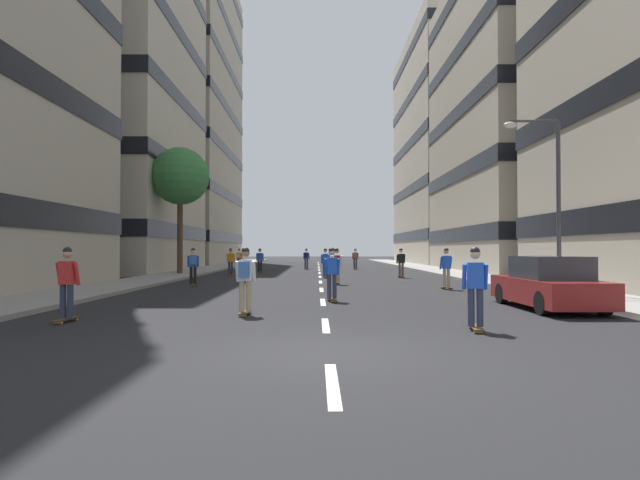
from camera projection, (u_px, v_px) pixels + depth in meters
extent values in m
plane|color=black|center=(320.00, 273.00, 35.76)|extent=(163.63, 163.63, 0.00)
cube|color=gray|center=(200.00, 270.00, 39.11)|extent=(3.00, 75.00, 0.14)
cube|color=gray|center=(438.00, 270.00, 39.23)|extent=(3.00, 75.00, 0.14)
cube|color=silver|center=(332.00, 384.00, 6.49)|extent=(0.16, 2.20, 0.01)
cube|color=silver|center=(326.00, 325.00, 11.49)|extent=(0.16, 2.20, 0.01)
cube|color=silver|center=(323.00, 302.00, 16.49)|extent=(0.16, 2.20, 0.01)
cube|color=silver|center=(321.00, 290.00, 21.49)|extent=(0.16, 2.20, 0.01)
cube|color=silver|center=(321.00, 282.00, 26.49)|extent=(0.16, 2.20, 0.01)
cube|color=silver|center=(320.00, 277.00, 31.49)|extent=(0.16, 2.20, 0.01)
cube|color=silver|center=(319.00, 273.00, 36.49)|extent=(0.16, 2.20, 0.01)
cube|color=silver|center=(319.00, 270.00, 41.48)|extent=(0.16, 2.20, 0.01)
cube|color=silver|center=(319.00, 268.00, 46.48)|extent=(0.16, 2.20, 0.01)
cube|color=silver|center=(319.00, 266.00, 51.48)|extent=(0.16, 2.20, 0.01)
cube|color=silver|center=(318.00, 264.00, 56.48)|extent=(0.16, 2.20, 0.01)
cube|color=silver|center=(318.00, 263.00, 61.48)|extent=(0.16, 2.20, 0.01)
cube|color=silver|center=(318.00, 262.00, 66.48)|extent=(0.16, 2.20, 0.01)
cube|color=#BCB29E|center=(75.00, 76.00, 39.58)|extent=(16.82, 16.36, 30.52)
cube|color=black|center=(74.00, 232.00, 39.36)|extent=(16.94, 16.48, 1.10)
cube|color=black|center=(74.00, 167.00, 39.45)|extent=(16.94, 16.48, 1.10)
cube|color=black|center=(75.00, 102.00, 39.54)|extent=(16.94, 16.48, 1.10)
cube|color=black|center=(75.00, 37.00, 39.63)|extent=(16.94, 16.48, 1.10)
cube|color=#B2A893|center=(158.00, 115.00, 60.36)|extent=(16.82, 21.57, 35.42)
cube|color=black|center=(157.00, 238.00, 60.11)|extent=(16.94, 21.69, 1.10)
cube|color=black|center=(158.00, 195.00, 60.19)|extent=(16.94, 21.69, 1.10)
cube|color=black|center=(158.00, 153.00, 60.28)|extent=(16.94, 21.69, 1.10)
cube|color=black|center=(158.00, 111.00, 60.37)|extent=(16.94, 21.69, 1.10)
cube|color=black|center=(158.00, 68.00, 60.46)|extent=(16.94, 21.69, 1.10)
cube|color=black|center=(159.00, 26.00, 60.55)|extent=(16.94, 21.69, 1.10)
cube|color=#B2A893|center=(562.00, 121.00, 39.77)|extent=(16.82, 18.62, 23.56)
cube|color=black|center=(563.00, 235.00, 39.61)|extent=(16.94, 18.74, 1.10)
cube|color=black|center=(563.00, 175.00, 39.69)|extent=(16.94, 18.74, 1.10)
cube|color=black|center=(562.00, 115.00, 39.77)|extent=(16.94, 18.74, 1.10)
cube|color=black|center=(562.00, 55.00, 39.86)|extent=(16.94, 18.74, 1.10)
cube|color=#BCB29E|center=(478.00, 151.00, 60.54)|extent=(16.82, 22.10, 26.97)
cube|color=black|center=(479.00, 236.00, 60.36)|extent=(16.94, 22.22, 1.10)
cube|color=black|center=(478.00, 191.00, 60.45)|extent=(16.94, 22.22, 1.10)
cube|color=black|center=(478.00, 146.00, 60.55)|extent=(16.94, 22.22, 1.10)
cube|color=black|center=(478.00, 101.00, 60.64)|extent=(16.94, 22.22, 1.10)
cube|color=black|center=(478.00, 56.00, 60.74)|extent=(16.94, 22.22, 1.10)
cube|color=maroon|center=(548.00, 291.00, 14.64)|extent=(1.80, 4.40, 0.70)
cube|color=#2D3338|center=(550.00, 267.00, 14.50)|extent=(1.60, 2.10, 0.64)
cylinder|color=black|center=(502.00, 293.00, 16.08)|extent=(0.22, 0.64, 0.64)
cylinder|color=black|center=(552.00, 293.00, 16.09)|extent=(0.22, 0.64, 0.64)
cylinder|color=black|center=(543.00, 303.00, 13.18)|extent=(0.22, 0.64, 0.64)
cylinder|color=black|center=(604.00, 303.00, 13.19)|extent=(0.22, 0.64, 0.64)
cylinder|color=#4C3823|center=(180.00, 235.00, 33.26)|extent=(0.36, 0.36, 5.06)
sphere|color=#387A3D|center=(180.00, 176.00, 33.33)|extent=(3.77, 3.77, 3.77)
cylinder|color=#3F3F44|center=(559.00, 205.00, 19.01)|extent=(0.16, 0.16, 6.50)
cylinder|color=#3F3F44|center=(534.00, 121.00, 19.06)|extent=(1.80, 0.10, 0.10)
ellipsoid|color=silver|center=(510.00, 125.00, 19.06)|extent=(0.50, 0.30, 0.24)
cube|color=brown|center=(476.00, 327.00, 10.70)|extent=(0.32, 0.92, 0.02)
cylinder|color=#D8BF4C|center=(473.00, 327.00, 11.02)|extent=(0.19, 0.09, 0.07)
cylinder|color=#D8BF4C|center=(478.00, 332.00, 10.38)|extent=(0.19, 0.09, 0.07)
cylinder|color=#2D334C|center=(471.00, 307.00, 10.72)|extent=(0.16, 0.16, 0.80)
cylinder|color=#2D334C|center=(480.00, 308.00, 10.70)|extent=(0.16, 0.16, 0.80)
cube|color=blue|center=(475.00, 276.00, 10.72)|extent=(0.34, 0.24, 0.55)
cylinder|color=blue|center=(464.00, 277.00, 10.80)|extent=(0.12, 0.24, 0.55)
cylinder|color=blue|center=(486.00, 277.00, 10.74)|extent=(0.12, 0.24, 0.55)
sphere|color=beige|center=(475.00, 254.00, 10.75)|extent=(0.22, 0.22, 0.22)
sphere|color=black|center=(475.00, 252.00, 10.75)|extent=(0.21, 0.21, 0.21)
cube|color=brown|center=(193.00, 284.00, 23.83)|extent=(0.40, 0.92, 0.02)
cylinder|color=#D8BF4C|center=(193.00, 285.00, 24.14)|extent=(0.19, 0.11, 0.07)
cylinder|color=#D8BF4C|center=(193.00, 286.00, 23.51)|extent=(0.19, 0.11, 0.07)
cylinder|color=black|center=(191.00, 275.00, 23.81)|extent=(0.17, 0.17, 0.80)
cylinder|color=black|center=(195.00, 275.00, 23.85)|extent=(0.17, 0.17, 0.80)
cube|color=blue|center=(193.00, 261.00, 23.85)|extent=(0.36, 0.27, 0.55)
cylinder|color=blue|center=(188.00, 261.00, 23.84)|extent=(0.14, 0.24, 0.55)
cylinder|color=blue|center=(198.00, 261.00, 23.95)|extent=(0.14, 0.24, 0.55)
sphere|color=beige|center=(193.00, 251.00, 23.87)|extent=(0.22, 0.22, 0.22)
sphere|color=black|center=(193.00, 250.00, 23.87)|extent=(0.21, 0.21, 0.21)
cube|color=#3F72BF|center=(193.00, 260.00, 23.67)|extent=(0.29, 0.21, 0.40)
cube|color=brown|center=(260.00, 272.00, 36.50)|extent=(0.23, 0.91, 0.02)
cylinder|color=#D8BF4C|center=(260.00, 272.00, 36.82)|extent=(0.18, 0.08, 0.07)
cylinder|color=#D8BF4C|center=(259.00, 273.00, 36.18)|extent=(0.18, 0.08, 0.07)
cylinder|color=black|center=(259.00, 266.00, 36.51)|extent=(0.14, 0.14, 0.80)
cylinder|color=black|center=(261.00, 266.00, 36.50)|extent=(0.14, 0.14, 0.80)
cube|color=blue|center=(260.00, 257.00, 36.52)|extent=(0.33, 0.21, 0.55)
cylinder|color=blue|center=(257.00, 257.00, 36.57)|extent=(0.10, 0.23, 0.55)
cylinder|color=blue|center=(263.00, 257.00, 36.56)|extent=(0.10, 0.23, 0.55)
sphere|color=tan|center=(260.00, 250.00, 36.54)|extent=(0.22, 0.22, 0.22)
sphere|color=black|center=(260.00, 250.00, 36.54)|extent=(0.21, 0.21, 0.21)
cube|color=brown|center=(337.00, 283.00, 24.68)|extent=(0.28, 0.91, 0.02)
cylinder|color=#D8BF4C|center=(336.00, 283.00, 25.00)|extent=(0.19, 0.09, 0.07)
cylinder|color=#D8BF4C|center=(338.00, 284.00, 24.36)|extent=(0.19, 0.09, 0.07)
cylinder|color=tan|center=(335.00, 274.00, 24.68)|extent=(0.15, 0.15, 0.80)
cylinder|color=tan|center=(339.00, 274.00, 24.69)|extent=(0.15, 0.15, 0.80)
cube|color=white|center=(337.00, 260.00, 24.70)|extent=(0.34, 0.23, 0.55)
cylinder|color=white|center=(332.00, 261.00, 24.73)|extent=(0.11, 0.24, 0.55)
cylinder|color=white|center=(341.00, 261.00, 24.77)|extent=(0.11, 0.24, 0.55)
sphere|color=#997051|center=(337.00, 251.00, 24.73)|extent=(0.22, 0.22, 0.22)
sphere|color=black|center=(337.00, 250.00, 24.73)|extent=(0.21, 0.21, 0.21)
cube|color=#A52626|center=(337.00, 260.00, 24.52)|extent=(0.27, 0.18, 0.40)
cube|color=brown|center=(66.00, 319.00, 11.97)|extent=(0.26, 0.91, 0.02)
cylinder|color=#D8BF4C|center=(74.00, 319.00, 12.29)|extent=(0.18, 0.08, 0.07)
cylinder|color=#D8BF4C|center=(58.00, 323.00, 11.65)|extent=(0.18, 0.08, 0.07)
cylinder|color=#2D334C|center=(63.00, 301.00, 11.99)|extent=(0.15, 0.15, 0.80)
cylinder|color=#2D334C|center=(70.00, 301.00, 11.98)|extent=(0.15, 0.15, 0.80)
cube|color=red|center=(67.00, 273.00, 11.99)|extent=(0.33, 0.22, 0.55)
cylinder|color=red|center=(59.00, 274.00, 12.06)|extent=(0.11, 0.24, 0.55)
cylinder|color=red|center=(77.00, 274.00, 12.03)|extent=(0.11, 0.24, 0.55)
sphere|color=tan|center=(67.00, 253.00, 12.02)|extent=(0.22, 0.22, 0.22)
sphere|color=black|center=(67.00, 251.00, 12.02)|extent=(0.21, 0.21, 0.21)
cube|color=brown|center=(355.00, 269.00, 42.73)|extent=(0.38, 0.92, 0.02)
cylinder|color=#D8BF4C|center=(356.00, 269.00, 43.04)|extent=(0.19, 0.11, 0.07)
cylinder|color=#D8BF4C|center=(355.00, 269.00, 42.41)|extent=(0.19, 0.11, 0.07)
cylinder|color=#2D334C|center=(354.00, 264.00, 42.75)|extent=(0.17, 0.17, 0.80)
cylinder|color=#2D334C|center=(356.00, 264.00, 42.72)|extent=(0.17, 0.17, 0.80)
cube|color=red|center=(355.00, 256.00, 42.75)|extent=(0.35, 0.26, 0.55)
cylinder|color=red|center=(353.00, 256.00, 42.84)|extent=(0.14, 0.24, 0.55)
cylinder|color=red|center=(358.00, 256.00, 42.75)|extent=(0.14, 0.24, 0.55)
sphere|color=tan|center=(355.00, 250.00, 42.77)|extent=(0.22, 0.22, 0.22)
sphere|color=black|center=(355.00, 250.00, 42.77)|extent=(0.21, 0.21, 0.21)
cube|color=#4C8C4C|center=(355.00, 255.00, 42.57)|extent=(0.29, 0.21, 0.40)
cube|color=brown|center=(306.00, 268.00, 43.30)|extent=(0.34, 0.92, 0.02)
cylinder|color=#D8BF4C|center=(307.00, 269.00, 43.62)|extent=(0.19, 0.10, 0.07)
cylinder|color=#D8BF4C|center=(306.00, 269.00, 42.98)|extent=(0.19, 0.10, 0.07)
cylinder|color=#2D334C|center=(305.00, 263.00, 43.32)|extent=(0.16, 0.16, 0.80)
cylinder|color=#2D334C|center=(307.00, 263.00, 43.30)|extent=(0.16, 0.16, 0.80)
cube|color=blue|center=(306.00, 256.00, 43.32)|extent=(0.35, 0.25, 0.55)
cylinder|color=blue|center=(304.00, 256.00, 43.40)|extent=(0.12, 0.24, 0.55)
cylinder|color=blue|center=(309.00, 256.00, 43.34)|extent=(0.12, 0.24, 0.55)
sphere|color=beige|center=(306.00, 250.00, 43.35)|extent=(0.22, 0.22, 0.22)
sphere|color=black|center=(306.00, 250.00, 43.35)|extent=(0.21, 0.21, 0.21)
cube|color=black|center=(306.00, 255.00, 43.14)|extent=(0.28, 0.20, 0.40)
cube|color=brown|center=(332.00, 299.00, 16.70)|extent=(0.35, 0.92, 0.02)
cylinder|color=#D8BF4C|center=(330.00, 299.00, 17.01)|extent=(0.19, 0.10, 0.07)
cylinder|color=#D8BF4C|center=(334.00, 301.00, 16.38)|extent=(0.19, 0.10, 0.07)
cylinder|color=#2D334C|center=(329.00, 287.00, 16.69)|extent=(0.16, 0.16, 0.80)
cylinder|color=#2D334C|center=(335.00, 286.00, 16.72)|extent=(0.16, 0.16, 0.80)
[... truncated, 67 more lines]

